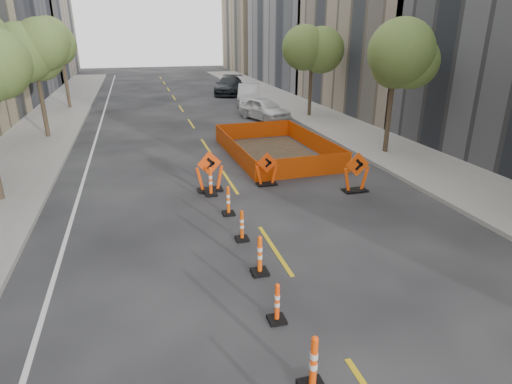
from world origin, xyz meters
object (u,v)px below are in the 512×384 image
object	(u,v)px
channelizer_4	(260,255)
chevron_sign_right	(356,172)
channelizer_3	(277,303)
channelizer_7	(211,181)
channelizer_6	(228,200)
chevron_sign_left	(209,171)
channelizer_2	(314,364)
chevron_sign_center	(267,169)
parked_car_near	(264,109)
parked_car_far	(229,85)
channelizer_5	(242,225)
parked_car_mid	(249,95)

from	to	relation	value
channelizer_4	chevron_sign_right	xyz separation A→B (m)	(5.18, 4.72, 0.25)
channelizer_3	channelizer_7	xyz separation A→B (m)	(-0.06, 7.74, 0.09)
channelizer_6	chevron_sign_right	xyz separation A→B (m)	(5.16, 0.85, 0.27)
channelizer_3	chevron_sign_left	world-z (taller)	chevron_sign_left
channelizer_2	chevron_sign_center	distance (m)	10.46
parked_car_near	parked_car_far	distance (m)	12.93
channelizer_4	chevron_sign_center	bearing A→B (deg)	71.58
parked_car_near	channelizer_7	bearing A→B (deg)	-134.43
channelizer_4	chevron_sign_left	distance (m)	6.30
chevron_sign_right	channelizer_4	bearing A→B (deg)	-136.00
channelizer_2	chevron_sign_center	world-z (taller)	chevron_sign_center
channelizer_2	chevron_sign_center	xyz separation A→B (m)	(2.28, 10.21, 0.11)
channelizer_2	parked_car_near	world-z (taller)	parked_car_near
channelizer_4	parked_car_near	size ratio (longest dim) A/B	0.24
chevron_sign_right	channelizer_5	bearing A→B (deg)	-150.02
channelizer_4	chevron_sign_left	bearing A→B (deg)	91.70
chevron_sign_right	parked_car_mid	size ratio (longest dim) A/B	0.32
channelizer_6	chevron_sign_left	world-z (taller)	chevron_sign_left
channelizer_6	chevron_sign_right	distance (m)	5.24
parked_car_far	chevron_sign_left	bearing A→B (deg)	-83.80
chevron_sign_right	parked_car_far	distance (m)	27.29
channelizer_4	parked_car_far	xyz separation A→B (m)	(6.15, 32.00, 0.28)
chevron_sign_center	parked_car_near	size ratio (longest dim) A/B	0.31
chevron_sign_left	parked_car_far	xyz separation A→B (m)	(6.33, 25.71, 0.02)
channelizer_4	chevron_sign_right	bearing A→B (deg)	42.37
chevron_sign_center	channelizer_4	bearing A→B (deg)	-103.35
channelizer_4	parked_car_mid	world-z (taller)	parked_car_mid
channelizer_5	parked_car_mid	size ratio (longest dim) A/B	0.20
channelizer_4	parked_car_near	distance (m)	19.93
parked_car_mid	parked_car_far	world-z (taller)	parked_car_far
channelizer_3	parked_car_far	world-z (taller)	parked_car_far
channelizer_6	chevron_sign_left	xyz separation A→B (m)	(-0.21, 2.42, 0.29)
channelizer_6	parked_car_near	size ratio (longest dim) A/B	0.23
chevron_sign_center	parked_car_far	xyz separation A→B (m)	(4.04, 25.66, 0.14)
chevron_sign_right	chevron_sign_left	bearing A→B (deg)	165.39
channelizer_7	channelizer_6	bearing A→B (deg)	-82.37
parked_car_mid	parked_car_far	size ratio (longest dim) A/B	0.87
channelizer_5	chevron_sign_center	distance (m)	4.88
chevron_sign_center	channelizer_5	bearing A→B (deg)	-110.44
channelizer_7	parked_car_mid	world-z (taller)	parked_car_mid
parked_car_mid	parked_car_far	xyz separation A→B (m)	(-0.29, 6.35, 0.01)
channelizer_4	channelizer_5	world-z (taller)	channelizer_4
channelizer_7	chevron_sign_left	world-z (taller)	chevron_sign_left
channelizer_2	chevron_sign_right	bearing A→B (deg)	58.11
channelizer_4	parked_car_mid	size ratio (longest dim) A/B	0.22
channelizer_6	parked_car_far	distance (m)	28.79
channelizer_5	channelizer_7	xyz separation A→B (m)	(-0.25, 3.87, 0.07)
channelizer_4	chevron_sign_right	size ratio (longest dim) A/B	0.68
chevron_sign_center	channelizer_6	bearing A→B (deg)	-125.21
channelizer_6	chevron_sign_right	bearing A→B (deg)	9.40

